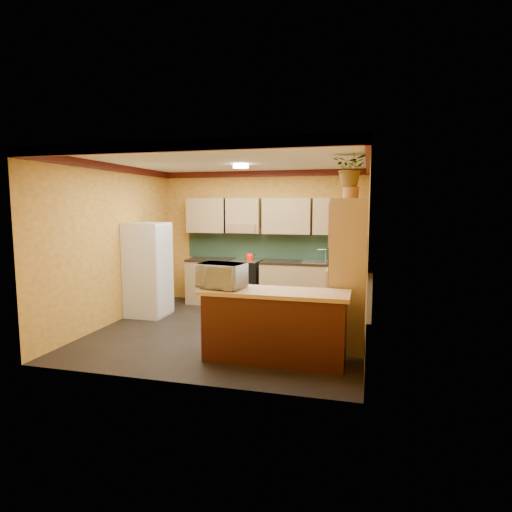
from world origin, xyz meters
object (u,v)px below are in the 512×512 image
Objects in this scene: base_cabinets_back at (276,285)px; pantry at (349,274)px; microwave at (222,276)px; fridge at (148,269)px; breakfast_bar at (274,328)px; stove at (246,283)px.

base_cabinets_back is 2.68m from pantry.
pantry is 3.57× the size of microwave.
fridge is 3.22m from breakfast_bar.
breakfast_bar is 3.06× the size of microwave.
base_cabinets_back is at bearing 0.00° from stove.
microwave is (0.51, -2.95, 0.64)m from stove.
base_cabinets_back is at bearing 124.72° from pantry.
fridge is 2.63m from microwave.
pantry reaches higher than base_cabinets_back.
pantry is (2.11, -2.14, 0.59)m from stove.
pantry is at bearing -13.82° from fridge.
breakfast_bar is at bearing -67.45° from stove.
breakfast_bar is at bearing -137.67° from pantry.
breakfast_bar is (1.23, -2.95, -0.02)m from stove.
pantry is 1.79m from microwave.
pantry reaches higher than breakfast_bar.
stove is at bearing -180.00° from base_cabinets_back.
base_cabinets_back is 4.01× the size of stove.
fridge is (-1.49, -1.26, 0.39)m from stove.
breakfast_bar is at bearing -31.95° from fridge.
stove is 1.99m from fridge.
fridge is 0.94× the size of breakfast_bar.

